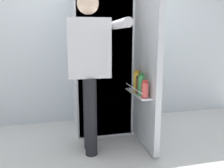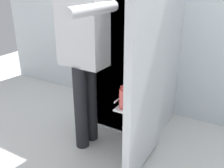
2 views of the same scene
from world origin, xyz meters
The scene contains 4 objects.
ground_plane centered at (0.00, 0.00, 0.00)m, with size 6.79×6.79×0.00m, color silver.
kitchen_wall centered at (0.00, 0.95, 1.33)m, with size 4.40×0.10×2.67m, color silver.
refrigerator centered at (0.03, 0.52, 0.86)m, with size 0.72×1.28×1.73m.
person centered at (-0.22, -0.05, 0.93)m, with size 0.51×0.71×1.57m.
Camera 1 is at (-0.53, -2.25, 1.16)m, focal length 36.98 mm.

